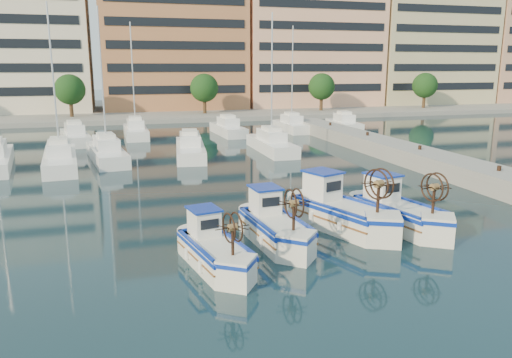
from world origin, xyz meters
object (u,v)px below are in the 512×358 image
object	(u,v)px
fishing_boat_b	(274,225)
fishing_boat_d	(398,210)
fishing_boat_a	(214,248)
fishing_boat_c	(340,210)

from	to	relation	value
fishing_boat_b	fishing_boat_d	distance (m)	6.01
fishing_boat_a	fishing_boat_c	size ratio (longest dim) A/B	0.79
fishing_boat_c	fishing_boat_a	bearing A→B (deg)	-176.67
fishing_boat_a	fishing_boat_d	size ratio (longest dim) A/B	0.85
fishing_boat_c	fishing_boat_d	size ratio (longest dim) A/B	1.08
fishing_boat_a	fishing_boat_d	world-z (taller)	fishing_boat_d
fishing_boat_b	fishing_boat_d	xyz separation A→B (m)	(6.00, 0.35, 0.05)
fishing_boat_d	fishing_boat_c	bearing A→B (deg)	155.52
fishing_boat_b	fishing_boat_c	distance (m)	3.52
fishing_boat_b	fishing_boat_d	world-z (taller)	fishing_boat_d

